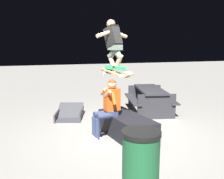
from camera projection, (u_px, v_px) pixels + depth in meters
The scene contains 8 objects.
ground_plane at pixel (121, 134), 6.01m from camera, with size 40.00×40.00×0.00m, color gray.
ledge_box_main at pixel (127, 127), 5.79m from camera, with size 1.64×0.67×0.51m, color black.
person_sitting_on_ledge at pixel (108, 106), 5.68m from camera, with size 0.60×0.78×1.35m.
skateboard at pixel (115, 73), 5.81m from camera, with size 1.01×0.61×0.15m.
skater_airborne at pixel (113, 42), 5.73m from camera, with size 0.63×0.84×1.12m.
kicker_ramp at pixel (70, 115), 7.34m from camera, with size 1.16×0.97×0.45m.
picnic_table_back at pixel (150, 96), 7.89m from camera, with size 1.91×1.62×0.75m.
trash_bin at pixel (141, 166), 3.43m from camera, with size 0.53×0.53×0.99m.
Camera 1 is at (-5.44, 1.78, 2.14)m, focal length 40.71 mm.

